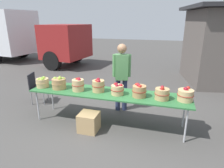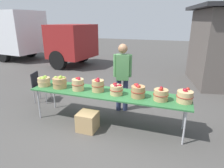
% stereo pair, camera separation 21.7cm
% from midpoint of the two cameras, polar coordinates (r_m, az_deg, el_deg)
% --- Properties ---
extents(ground_plane, '(40.00, 40.00, 0.00)m').
position_cam_midpoint_polar(ground_plane, '(4.58, 0.13, -11.30)').
color(ground_plane, '#474442').
extents(market_table, '(3.50, 0.76, 0.75)m').
position_cam_midpoint_polar(market_table, '(4.27, 0.14, -2.89)').
color(market_table, '#2D6B38').
rests_on(market_table, ground).
extents(apple_basket_green_0, '(0.30, 0.30, 0.25)m').
position_cam_midpoint_polar(apple_basket_green_0, '(4.89, -18.14, 0.78)').
color(apple_basket_green_0, tan).
rests_on(apple_basket_green_0, market_table).
extents(apple_basket_green_1, '(0.33, 0.33, 0.29)m').
position_cam_midpoint_polar(apple_basket_green_1, '(4.65, -13.79, 0.46)').
color(apple_basket_green_1, '#A87F51').
rests_on(apple_basket_green_1, market_table).
extents(apple_basket_red_0, '(0.28, 0.28, 0.30)m').
position_cam_midpoint_polar(apple_basket_red_0, '(4.40, -8.54, -0.06)').
color(apple_basket_red_0, tan).
rests_on(apple_basket_red_0, market_table).
extents(apple_basket_red_1, '(0.28, 0.28, 0.30)m').
position_cam_midpoint_polar(apple_basket_red_1, '(4.28, -2.71, -0.39)').
color(apple_basket_red_1, tan).
rests_on(apple_basket_red_1, market_table).
extents(apple_basket_red_2, '(0.28, 0.28, 0.25)m').
position_cam_midpoint_polar(apple_basket_red_2, '(4.11, 2.84, -1.60)').
color(apple_basket_red_2, tan).
rests_on(apple_basket_red_2, market_table).
extents(apple_basket_red_3, '(0.30, 0.30, 0.28)m').
position_cam_midpoint_polar(apple_basket_red_3, '(4.01, 9.17, -2.06)').
color(apple_basket_red_3, '#A87F51').
rests_on(apple_basket_red_3, market_table).
extents(apple_basket_red_4, '(0.30, 0.30, 0.28)m').
position_cam_midpoint_polar(apple_basket_red_4, '(3.95, 15.65, -2.97)').
color(apple_basket_red_4, tan).
rests_on(apple_basket_red_4, market_table).
extents(apple_basket_red_5, '(0.32, 0.32, 0.28)m').
position_cam_midpoint_polar(apple_basket_red_5, '(4.02, 22.05, -3.34)').
color(apple_basket_red_5, tan).
rests_on(apple_basket_red_5, market_table).
extents(vendor_adult, '(0.44, 0.30, 1.72)m').
position_cam_midpoint_polar(vendor_adult, '(4.84, 4.36, 3.31)').
color(vendor_adult, '#262D4C').
rests_on(vendor_adult, ground).
extents(box_truck, '(7.90, 3.07, 2.75)m').
position_cam_midpoint_polar(box_truck, '(12.57, -24.69, 13.16)').
color(box_truck, silver).
rests_on(box_truck, ground).
extents(folding_chair, '(0.49, 0.49, 0.86)m').
position_cam_midpoint_polar(folding_chair, '(5.87, -19.56, -0.16)').
color(folding_chair, black).
rests_on(folding_chair, ground).
extents(produce_crate, '(0.40, 0.40, 0.40)m').
position_cam_midpoint_polar(produce_crate, '(4.25, -5.67, -10.84)').
color(produce_crate, tan).
rests_on(produce_crate, ground).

